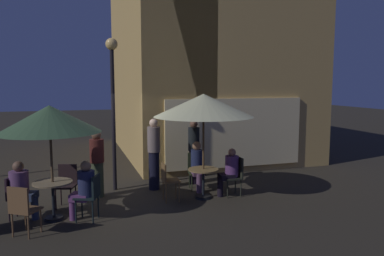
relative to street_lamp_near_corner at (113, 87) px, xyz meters
The scene contains 21 objects.
ground_plane 2.71m from the street_lamp_near_corner, 138.59° to the right, with size 60.00×60.00×0.00m, color #2D281F.
cafe_building 4.79m from the street_lamp_near_corner, 49.90° to the left, with size 6.31×8.05×8.45m.
street_lamp_near_corner is the anchor object (origin of this frame).
cafe_table_0 3.20m from the street_lamp_near_corner, 35.17° to the right, with size 0.73×0.73×0.72m.
cafe_table_1 3.09m from the street_lamp_near_corner, 128.13° to the right, with size 0.78×0.78×0.79m.
patio_umbrella_0 2.43m from the street_lamp_near_corner, 35.17° to the right, with size 2.36×2.36×2.52m.
patio_umbrella_1 2.38m from the street_lamp_near_corner, 128.13° to the right, with size 2.00×2.00×2.34m.
cafe_chair_0 3.75m from the street_lamp_near_corner, 26.70° to the right, with size 0.44×0.44×0.96m.
cafe_chair_1 2.98m from the street_lamp_near_corner, 14.76° to the right, with size 0.44×0.44×0.94m.
cafe_chair_2 2.72m from the street_lamp_near_corner, 51.84° to the right, with size 0.39×0.39×0.91m.
cafe_chair_3 2.60m from the street_lamp_near_corner, 138.77° to the right, with size 0.53×0.53×0.95m.
cafe_chair_4 3.40m from the street_lamp_near_corner, 143.94° to the right, with size 0.50×0.50×0.89m.
cafe_chair_5 3.81m from the street_lamp_near_corner, 126.75° to the right, with size 0.59×0.59×0.94m.
cafe_chair_6 3.04m from the street_lamp_near_corner, 108.15° to the right, with size 0.56×0.56×0.93m.
patron_seated_0 3.58m from the street_lamp_near_corner, 27.99° to the right, with size 0.53×0.34×1.18m.
patron_seated_1 2.89m from the street_lamp_near_corner, 18.77° to the right, with size 0.34×0.52×1.27m.
patron_seated_2 3.25m from the street_lamp_near_corner, 141.48° to the right, with size 0.55×0.47×1.21m.
patron_seated_3 2.95m from the street_lamp_near_corner, 111.93° to the right, with size 0.53×0.44×1.23m.
patron_standing_4 1.99m from the street_lamp_near_corner, 16.04° to the right, with size 0.33×0.33×1.86m.
patron_standing_5 1.95m from the street_lamp_near_corner, 133.92° to the right, with size 0.34×0.34×1.64m.
patron_standing_6 2.78m from the street_lamp_near_corner, ahead, with size 0.31×0.31×1.76m.
Camera 1 is at (-0.57, -9.37, 2.79)m, focal length 35.27 mm.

